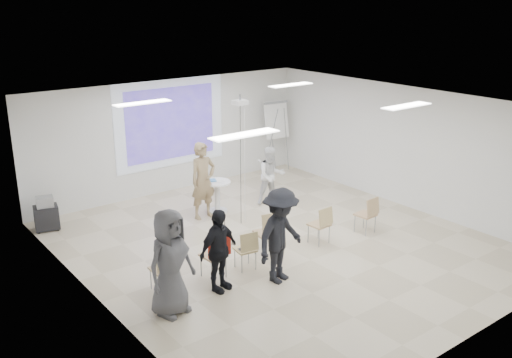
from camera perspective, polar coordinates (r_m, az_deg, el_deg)
floor at (r=12.29m, az=2.29°, el=-6.69°), size 8.00×9.00×0.10m
ceiling at (r=11.35m, az=2.49°, el=7.68°), size 8.00×9.00×0.10m
wall_back at (r=15.36m, az=-8.60°, el=4.30°), size 8.00×0.10×3.00m
wall_left at (r=9.78m, az=-16.19°, el=-4.21°), size 0.10×9.00×3.00m
wall_right at (r=14.57m, az=14.72°, el=3.16°), size 0.10×9.00×3.00m
projection_halo at (r=15.23m, az=-8.54°, el=5.54°), size 3.20×0.01×2.30m
projection_image at (r=15.21m, az=-8.51°, el=5.53°), size 2.60×0.01×1.90m
pedestal_table at (r=13.86m, az=-3.90°, el=-1.56°), size 0.86×0.86×0.81m
player_left at (r=13.38m, az=-5.32°, el=0.34°), size 0.78×0.54×2.08m
player_right at (r=14.29m, az=1.53°, el=0.63°), size 0.95×0.85×1.64m
controller_left at (r=13.58m, az=-5.29°, el=2.06°), size 0.04×0.12×0.04m
controller_right at (r=14.28m, az=0.35°, el=1.84°), size 0.08×0.13×0.04m
chair_far_left at (r=10.31m, az=-9.19°, el=-8.63°), size 0.40×0.43×0.84m
chair_left_mid at (r=10.66m, az=-4.06°, el=-7.36°), size 0.44×0.47×0.88m
chair_left_inner at (r=10.96m, az=-0.92°, el=-6.85°), size 0.43×0.46×0.80m
chair_center at (r=11.40m, az=1.39°, el=-5.17°), size 0.56×0.59×1.01m
chair_right_inner at (r=12.14m, az=6.58°, el=-4.32°), size 0.42×0.44×0.84m
chair_right_far at (r=12.82m, az=11.16°, el=-3.28°), size 0.42×0.45×0.85m
red_jacket at (r=10.46m, az=-3.67°, el=-6.65°), size 0.46×0.13×0.43m
laptop at (r=11.05m, az=-1.15°, el=-6.89°), size 0.32×0.26×0.02m
audience_left at (r=10.10m, az=-3.79°, el=-6.58°), size 1.15×0.85×1.76m
audience_mid at (r=10.35m, az=2.46°, el=-5.08°), size 1.46×1.03×2.04m
audience_outer at (r=9.43m, az=-8.62°, el=-7.66°), size 1.13×0.89×2.05m
flipchart_easel at (r=16.77m, az=2.05°, el=5.86°), size 0.92×0.70×2.12m
av_cart at (r=13.68m, az=-20.24°, el=-3.36°), size 0.60×0.52×0.78m
ceiling_projector at (r=12.63m, az=-1.57°, el=7.07°), size 0.30×0.25×3.00m
fluor_panel_nw at (r=11.94m, az=-11.29°, el=7.48°), size 1.20×0.30×0.02m
fluor_panel_ne at (r=14.15m, az=3.50°, el=9.38°), size 1.20×0.30×0.02m
fluor_panel_sw at (r=9.00m, az=-1.15°, el=4.46°), size 1.20×0.30×0.02m
fluor_panel_se at (r=11.77m, az=14.82°, el=7.08°), size 1.20×0.30×0.02m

